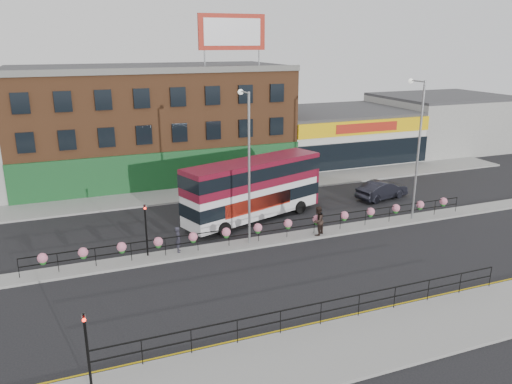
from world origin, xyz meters
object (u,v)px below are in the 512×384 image
object	(u,v)px
double_decker_bus	(254,184)
pedestrian_b	(318,221)
car	(382,190)
pedestrian_a	(178,239)
lamp_column_west	(248,155)
lamp_column_east	(417,138)

from	to	relation	value
double_decker_bus	pedestrian_b	distance (m)	5.65
car	pedestrian_a	xyz separation A→B (m)	(-18.09, -4.83, 0.20)
pedestrian_a	lamp_column_west	distance (m)	6.62
lamp_column_west	lamp_column_east	xyz separation A→B (m)	(12.56, -0.08, 0.19)
pedestrian_a	pedestrian_b	world-z (taller)	pedestrian_b
car	pedestrian_b	size ratio (longest dim) A/B	2.45
lamp_column_west	pedestrian_a	bearing A→B (deg)	179.85
pedestrian_b	lamp_column_west	world-z (taller)	lamp_column_west
car	pedestrian_a	bearing A→B (deg)	92.78
pedestrian_b	lamp_column_east	bearing A→B (deg)	149.14
car	lamp_column_east	xyz separation A→B (m)	(-1.02, -4.93, 5.22)
pedestrian_b	lamp_column_west	xyz separation A→B (m)	(-4.68, 0.63, 4.66)
pedestrian_a	lamp_column_east	xyz separation A→B (m)	(17.07, -0.10, 5.02)
double_decker_bus	lamp_column_west	distance (m)	5.48
pedestrian_b	lamp_column_east	distance (m)	9.26
double_decker_bus	pedestrian_a	world-z (taller)	double_decker_bus
lamp_column_east	double_decker_bus	bearing A→B (deg)	158.52
pedestrian_a	lamp_column_west	world-z (taller)	lamp_column_west
lamp_column_east	lamp_column_west	bearing A→B (deg)	179.62
car	pedestrian_b	xyz separation A→B (m)	(-8.90, -5.48, 0.38)
double_decker_bus	lamp_column_east	distance (m)	11.82
double_decker_bus	lamp_column_west	bearing A→B (deg)	-115.96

